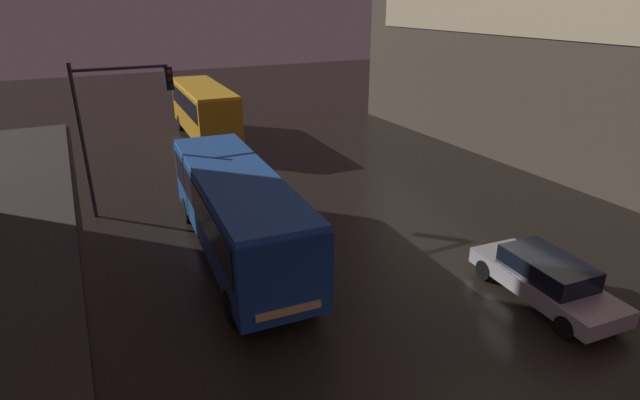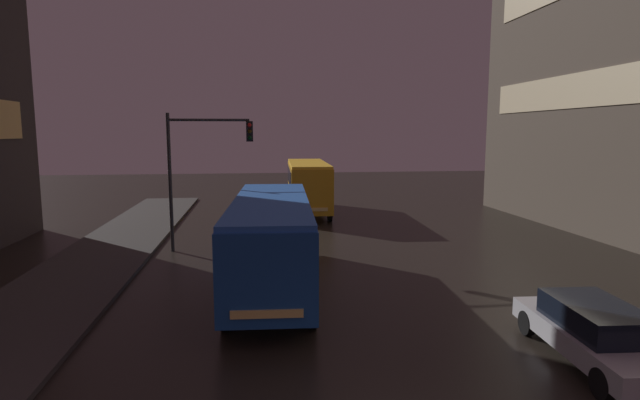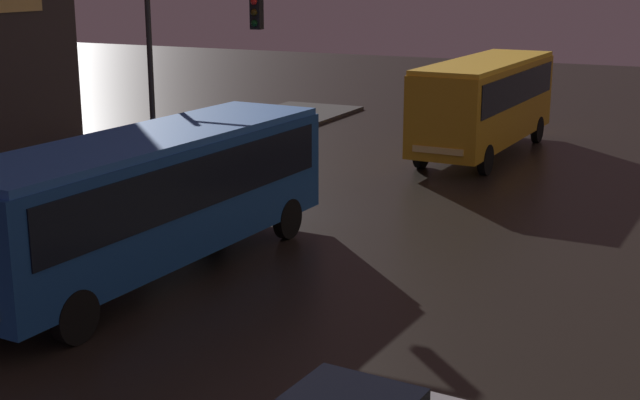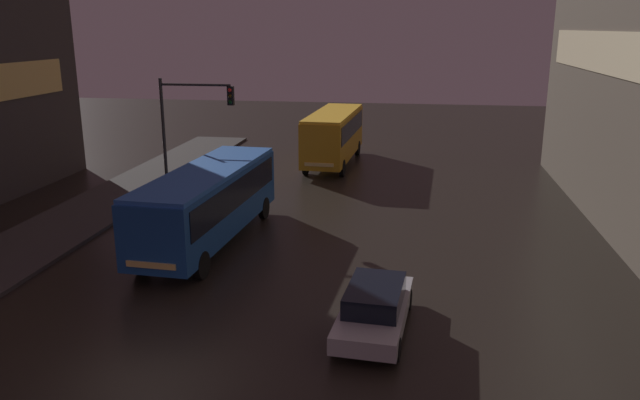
# 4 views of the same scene
# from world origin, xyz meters

# --- Properties ---
(bus_near) EXTENTS (3.13, 10.29, 3.08)m
(bus_near) POSITION_xyz_m (-1.99, 10.31, 1.90)
(bus_near) COLOR #194793
(bus_near) RESTS_ON ground
(bus_far) EXTENTS (2.86, 9.33, 3.38)m
(bus_far) POSITION_xyz_m (0.97, 26.10, 2.08)
(bus_far) COLOR orange
(bus_far) RESTS_ON ground
(traffic_light_main) EXTENTS (3.75, 0.35, 6.15)m
(traffic_light_main) POSITION_xyz_m (-4.92, 16.22, 4.21)
(traffic_light_main) COLOR #2D2D2D
(traffic_light_main) RESTS_ON ground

